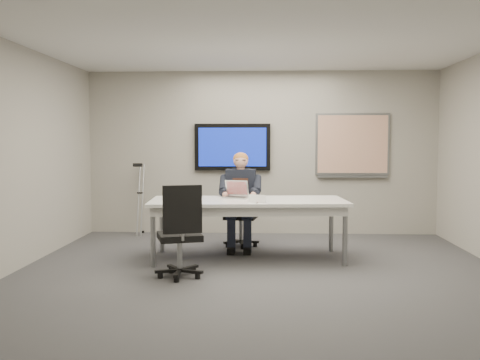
{
  "coord_description": "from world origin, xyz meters",
  "views": [
    {
      "loc": [
        0.06,
        -6.23,
        1.59
      ],
      "look_at": [
        -0.28,
        1.1,
        1.06
      ],
      "focal_mm": 40.0,
      "sensor_mm": 36.0,
      "label": 1
    }
  ],
  "objects_px": {
    "office_chair_near": "(180,249)",
    "seated_person": "(240,210)",
    "office_chair_far": "(241,224)",
    "conference_table": "(248,206)",
    "laptop": "(237,193)"
  },
  "relations": [
    {
      "from": "seated_person",
      "to": "office_chair_near",
      "type": "bearing_deg",
      "value": -107.25
    },
    {
      "from": "office_chair_far",
      "to": "office_chair_near",
      "type": "height_order",
      "value": "office_chair_near"
    },
    {
      "from": "office_chair_near",
      "to": "seated_person",
      "type": "relative_size",
      "value": 0.77
    },
    {
      "from": "office_chair_far",
      "to": "office_chair_near",
      "type": "xyz_separation_m",
      "value": [
        -0.63,
        -1.98,
        0.02
      ]
    },
    {
      "from": "office_chair_far",
      "to": "laptop",
      "type": "height_order",
      "value": "office_chair_far"
    },
    {
      "from": "conference_table",
      "to": "seated_person",
      "type": "bearing_deg",
      "value": 97.94
    },
    {
      "from": "office_chair_near",
      "to": "seated_person",
      "type": "height_order",
      "value": "seated_person"
    },
    {
      "from": "office_chair_far",
      "to": "laptop",
      "type": "distance_m",
      "value": 0.86
    },
    {
      "from": "office_chair_far",
      "to": "seated_person",
      "type": "bearing_deg",
      "value": -83.03
    },
    {
      "from": "office_chair_far",
      "to": "office_chair_near",
      "type": "relative_size",
      "value": 0.96
    },
    {
      "from": "office_chair_far",
      "to": "seated_person",
      "type": "distance_m",
      "value": 0.36
    },
    {
      "from": "laptop",
      "to": "office_chair_far",
      "type": "bearing_deg",
      "value": 105.11
    },
    {
      "from": "office_chair_near",
      "to": "seated_person",
      "type": "distance_m",
      "value": 1.84
    },
    {
      "from": "conference_table",
      "to": "office_chair_near",
      "type": "height_order",
      "value": "office_chair_near"
    },
    {
      "from": "office_chair_far",
      "to": "seated_person",
      "type": "xyz_separation_m",
      "value": [
        -0.01,
        -0.26,
        0.25
      ]
    }
  ]
}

